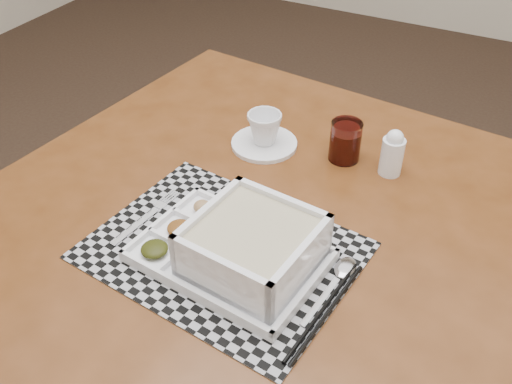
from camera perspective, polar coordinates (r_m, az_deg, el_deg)
floor at (r=2.23m, az=0.41°, el=-5.74°), size 5.00×5.00×0.00m
dining_table at (r=1.16m, az=0.64°, el=-5.79°), size 1.22×1.22×0.83m
placemat at (r=1.03m, az=-3.34°, el=-5.86°), size 0.50×0.40×0.00m
serving_tray at (r=0.98m, az=-0.97°, el=-5.71°), size 0.34×0.25×0.10m
fork at (r=1.12m, az=-10.85°, el=-2.32°), size 0.04×0.19×0.00m
spoon at (r=1.00m, az=8.58°, el=-7.96°), size 0.04×0.18×0.01m
chopsticks at (r=0.94m, az=6.94°, el=-11.74°), size 0.04×0.24×0.01m
saucer at (r=1.30m, az=0.83°, el=4.85°), size 0.15×0.15×0.01m
cup at (r=1.28m, az=0.84°, el=6.40°), size 0.09×0.09×0.07m
juice_glass at (r=1.25m, az=8.90°, el=4.90°), size 0.07×0.07×0.09m
creamer_bottle at (r=1.22m, az=13.48°, el=3.81°), size 0.05×0.05×0.11m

